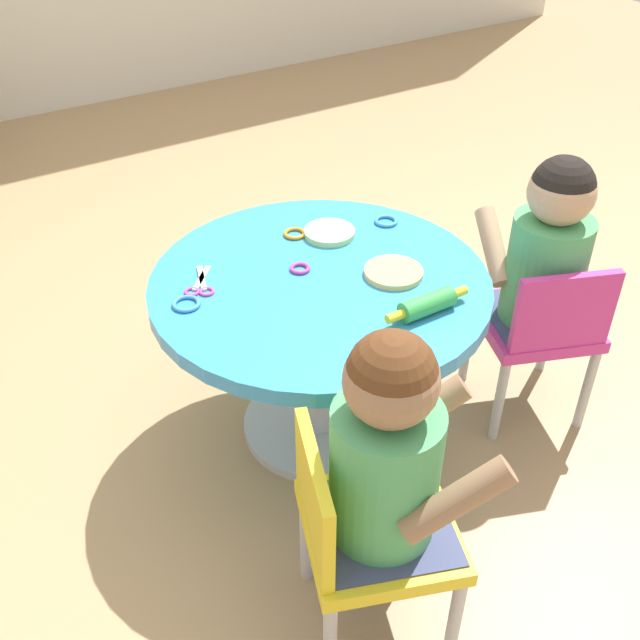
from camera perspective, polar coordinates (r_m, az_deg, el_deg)
The scene contains 14 objects.
ground_plane at distance 2.17m, azimuth 0.00°, elevation -8.23°, with size 10.00×10.00×0.00m, color tan.
craft_table at distance 1.92m, azimuth 0.00°, elevation 0.02°, with size 0.86×0.86×0.51m.
child_chair_left at distance 1.54m, azimuth 3.38°, elevation -15.91°, with size 0.39×0.39×0.54m.
seated_child_left at distance 1.38m, azimuth 5.35°, elevation -9.84°, with size 0.42×0.37×0.51m.
child_chair_right at distance 2.12m, azimuth 16.62°, elevation -0.49°, with size 0.39×0.39×0.54m.
seated_child_right at distance 2.03m, azimuth 17.26°, elevation 5.32°, with size 0.38×0.42×0.51m.
rolling_pin at distance 1.73m, azimuth 8.30°, elevation 1.21°, with size 0.23×0.05×0.05m.
craft_scissors at distance 1.84m, azimuth -9.23°, elevation 2.63°, with size 0.12×0.14×0.01m.
playdough_blob_0 at distance 1.87m, azimuth 5.70°, elevation 3.69°, with size 0.15×0.15×0.02m, color #F2CC72.
playdough_blob_1 at distance 2.03m, azimuth 0.74°, elevation 6.78°, with size 0.14×0.14×0.02m, color #B2E58C.
cookie_cutter_0 at distance 1.88m, azimuth -1.56°, elevation 4.02°, with size 0.05×0.05×0.01m, color #D83FA5.
cookie_cutter_1 at distance 1.77m, azimuth -10.30°, elevation 1.24°, with size 0.07×0.07×0.01m, color #3F99D8.
cookie_cutter_2 at distance 2.03m, azimuth -1.97°, elevation 6.69°, with size 0.06×0.06×0.01m, color orange.
cookie_cutter_3 at distance 2.10m, azimuth 5.12°, elevation 7.63°, with size 0.07×0.07×0.01m, color #3F99D8.
Camera 1 is at (-0.83, -1.30, 1.52)m, focal length 41.39 mm.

